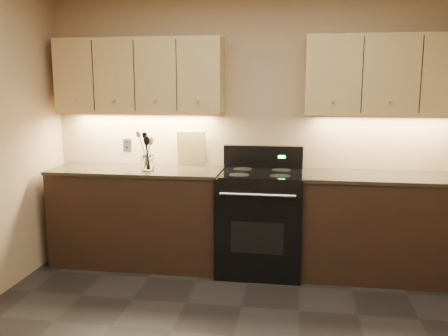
{
  "coord_description": "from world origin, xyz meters",
  "views": [
    {
      "loc": [
        0.39,
        -2.56,
        1.71
      ],
      "look_at": [
        -0.22,
        1.45,
        1.0
      ],
      "focal_mm": 38.0,
      "sensor_mm": 36.0,
      "label": 1
    }
  ],
  "objects": [
    {
      "name": "wall_back",
      "position": [
        0.0,
        2.0,
        1.3
      ],
      "size": [
        4.0,
        0.04,
        2.6
      ],
      "primitive_type": "cube",
      "color": "#9D875C",
      "rests_on": "ground"
    },
    {
      "name": "counter_left",
      "position": [
        -1.1,
        1.7,
        0.47
      ],
      "size": [
        1.62,
        0.62,
        0.93
      ],
      "color": "black",
      "rests_on": "ground"
    },
    {
      "name": "counter_right",
      "position": [
        1.18,
        1.7,
        0.47
      ],
      "size": [
        1.46,
        0.62,
        0.93
      ],
      "color": "black",
      "rests_on": "ground"
    },
    {
      "name": "stove",
      "position": [
        0.08,
        1.68,
        0.48
      ],
      "size": [
        0.76,
        0.68,
        1.14
      ],
      "color": "black",
      "rests_on": "ground"
    },
    {
      "name": "upper_cab_left",
      "position": [
        -1.1,
        1.85,
        1.8
      ],
      "size": [
        1.6,
        0.3,
        0.7
      ],
      "primitive_type": "cube",
      "color": "tan",
      "rests_on": "wall_back"
    },
    {
      "name": "upper_cab_right",
      "position": [
        1.18,
        1.85,
        1.8
      ],
      "size": [
        1.44,
        0.3,
        0.7
      ],
      "primitive_type": "cube",
      "color": "tan",
      "rests_on": "wall_back"
    },
    {
      "name": "outlet_plate",
      "position": [
        -1.3,
        1.99,
        1.12
      ],
      "size": [
        0.08,
        0.01,
        0.12
      ],
      "primitive_type": "cube",
      "color": "#B2B5BA",
      "rests_on": "wall_back"
    },
    {
      "name": "utensil_crock",
      "position": [
        -0.98,
        1.64,
        1.0
      ],
      "size": [
        0.14,
        0.14,
        0.14
      ],
      "color": "white",
      "rests_on": "counter_left"
    },
    {
      "name": "cutting_board",
      "position": [
        -0.62,
        1.95,
        1.1
      ],
      "size": [
        0.29,
        0.13,
        0.35
      ],
      "primitive_type": "cube",
      "rotation": [
        0.23,
        0.0,
        0.13
      ],
      "color": "#D7BC74",
      "rests_on": "counter_left"
    },
    {
      "name": "wooden_spoon",
      "position": [
        -1.0,
        1.63,
        1.09
      ],
      "size": [
        0.12,
        0.13,
        0.3
      ],
      "primitive_type": null,
      "rotation": [
        -0.13,
        0.23,
        0.32
      ],
      "color": "#D7BC74",
      "rests_on": "utensil_crock"
    },
    {
      "name": "black_spoon",
      "position": [
        -0.98,
        1.65,
        1.09
      ],
      "size": [
        0.07,
        0.09,
        0.3
      ],
      "primitive_type": null,
      "rotation": [
        0.08,
        0.02,
        0.02
      ],
      "color": "black",
      "rests_on": "utensil_crock"
    },
    {
      "name": "black_turner",
      "position": [
        -0.96,
        1.62,
        1.12
      ],
      "size": [
        0.15,
        0.14,
        0.37
      ],
      "primitive_type": null,
      "rotation": [
        -0.15,
        -0.12,
        0.25
      ],
      "color": "black",
      "rests_on": "utensil_crock"
    },
    {
      "name": "steel_spatula",
      "position": [
        -0.96,
        1.64,
        1.13
      ],
      "size": [
        0.21,
        0.12,
        0.38
      ],
      "primitive_type": null,
      "rotation": [
        0.06,
        -0.31,
        -0.32
      ],
      "color": "silver",
      "rests_on": "utensil_crock"
    }
  ]
}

